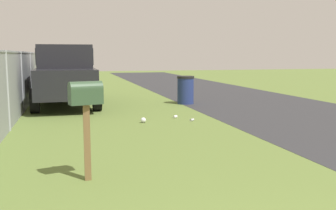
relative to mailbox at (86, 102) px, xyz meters
The scene contains 7 objects.
mailbox is the anchor object (origin of this frame).
pickup_truck 8.38m from the mailbox, ahead, with size 5.63×2.18×2.09m.
trash_bin 8.59m from the mailbox, 26.77° to the right, with size 0.62×0.62×1.01m.
fence_section 5.65m from the mailbox, 16.42° to the left, with size 20.12×0.07×1.87m.
litter_cup_midfield_a 5.53m from the mailbox, 29.15° to the right, with size 0.08×0.08×0.10m, color white.
litter_can_by_mailbox 5.21m from the mailbox, 35.31° to the right, with size 0.07×0.07×0.12m, color silver.
litter_bag_near_hydrant 4.67m from the mailbox, 21.04° to the right, with size 0.14×0.14×0.14m, color silver.
Camera 1 is at (-1.19, 1.64, 1.77)m, focal length 40.26 mm.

